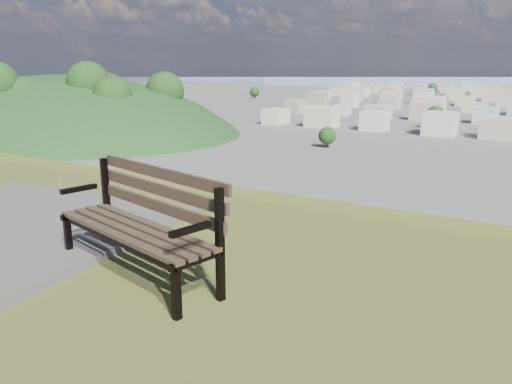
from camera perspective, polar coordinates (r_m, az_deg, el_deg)
The scene contains 3 objects.
park_bench at distance 4.28m, azimuth -12.75°, elevation -2.81°, with size 1.81×0.95×0.90m.
green_wooded_hill at distance 219.62m, azimuth -21.12°, elevation 6.56°, with size 175.74×140.59×87.87m.
city_trees at distance 322.49m, azimuth 25.66°, elevation 9.19°, with size 406.52×387.20×9.98m.
Camera 1 is at (1.95, -1.49, 26.76)m, focal length 35.00 mm.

